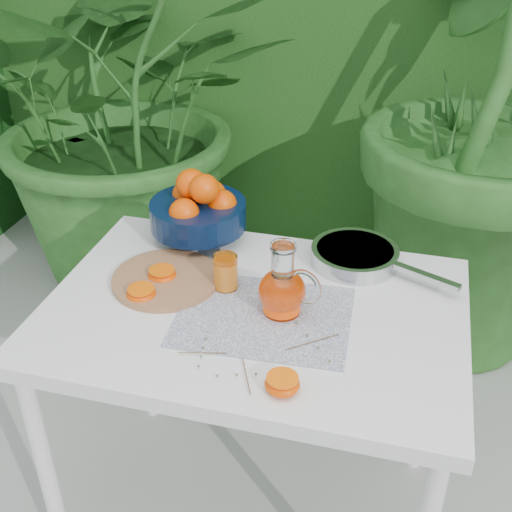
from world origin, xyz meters
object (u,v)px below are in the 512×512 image
(fruit_bowl, at_px, (199,209))
(juice_pitcher, at_px, (283,289))
(white_table, at_px, (254,333))
(saute_pan, at_px, (356,255))
(cutting_board, at_px, (166,279))

(fruit_bowl, relative_size, juice_pitcher, 1.78)
(white_table, relative_size, fruit_bowl, 3.08)
(white_table, height_order, saute_pan, saute_pan)
(juice_pitcher, xyz_separation_m, saute_pan, (0.14, 0.27, -0.04))
(saute_pan, bearing_deg, cutting_board, -154.55)
(cutting_board, bearing_deg, saute_pan, 25.45)
(white_table, distance_m, juice_pitcher, 0.16)
(white_table, relative_size, juice_pitcher, 5.48)
(juice_pitcher, height_order, saute_pan, juice_pitcher)
(white_table, height_order, juice_pitcher, juice_pitcher)
(white_table, xyz_separation_m, fruit_bowl, (-0.23, 0.28, 0.18))
(white_table, bearing_deg, cutting_board, 169.36)
(juice_pitcher, bearing_deg, white_table, 174.61)
(white_table, xyz_separation_m, saute_pan, (0.21, 0.26, 0.11))
(fruit_bowl, xyz_separation_m, juice_pitcher, (0.30, -0.28, -0.03))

